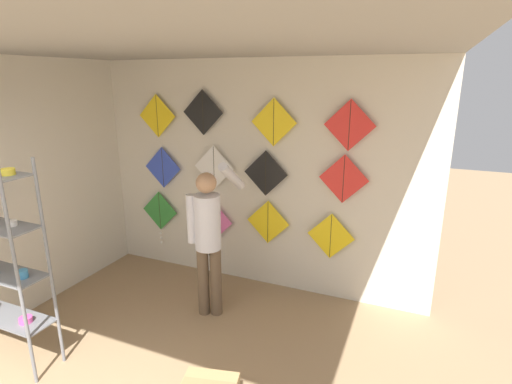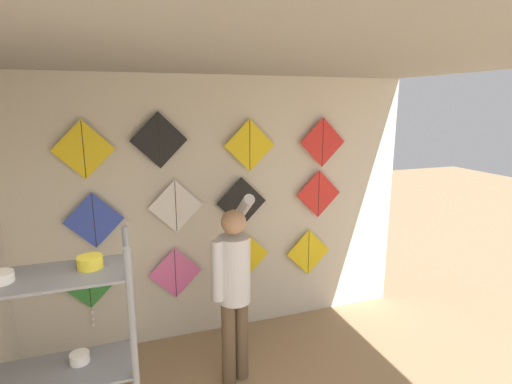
{
  "view_description": "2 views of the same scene",
  "coord_description": "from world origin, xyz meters",
  "px_view_note": "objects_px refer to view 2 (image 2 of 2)",
  "views": [
    {
      "loc": [
        2.05,
        -0.85,
        2.57
      ],
      "look_at": [
        0.32,
        3.21,
        1.31
      ],
      "focal_mm": 28.0,
      "sensor_mm": 36.0,
      "label": 1
    },
    {
      "loc": [
        -0.87,
        -0.52,
        2.52
      ],
      "look_at": [
        0.43,
        3.21,
        1.64
      ],
      "focal_mm": 28.0,
      "sensor_mm": 36.0,
      "label": 2
    }
  ],
  "objects_px": {
    "kite_5": "(176,206)",
    "kite_9": "(159,140)",
    "kite_1": "(175,273)",
    "kite_3": "(308,252)",
    "kite_2": "(245,256)",
    "kite_11": "(323,142)",
    "kite_10": "(250,145)",
    "kite_7": "(319,194)",
    "kite_0": "(89,286)",
    "kite_4": "(94,221)",
    "kite_6": "(242,202)",
    "kite_8": "(83,150)",
    "shopkeeper": "(234,281)"
  },
  "relations": [
    {
      "from": "kite_10",
      "to": "kite_11",
      "type": "relative_size",
      "value": 1.0
    },
    {
      "from": "kite_1",
      "to": "kite_8",
      "type": "relative_size",
      "value": 1.0
    },
    {
      "from": "kite_5",
      "to": "kite_11",
      "type": "xyz_separation_m",
      "value": [
        1.65,
        0.0,
        0.6
      ]
    },
    {
      "from": "kite_7",
      "to": "kite_10",
      "type": "bearing_deg",
      "value": 180.0
    },
    {
      "from": "kite_4",
      "to": "kite_9",
      "type": "height_order",
      "value": "kite_9"
    },
    {
      "from": "kite_5",
      "to": "kite_6",
      "type": "xyz_separation_m",
      "value": [
        0.7,
        0.0,
        -0.01
      ]
    },
    {
      "from": "kite_0",
      "to": "kite_2",
      "type": "height_order",
      "value": "kite_2"
    },
    {
      "from": "kite_0",
      "to": "kite_1",
      "type": "height_order",
      "value": "kite_0"
    },
    {
      "from": "kite_9",
      "to": "kite_11",
      "type": "xyz_separation_m",
      "value": [
        1.78,
        0.0,
        -0.08
      ]
    },
    {
      "from": "kite_2",
      "to": "kite_7",
      "type": "bearing_deg",
      "value": 0.0
    },
    {
      "from": "kite_3",
      "to": "kite_8",
      "type": "bearing_deg",
      "value": 180.0
    },
    {
      "from": "kite_1",
      "to": "kite_2",
      "type": "height_order",
      "value": "kite_2"
    },
    {
      "from": "kite_5",
      "to": "kite_9",
      "type": "bearing_deg",
      "value": 180.0
    },
    {
      "from": "kite_3",
      "to": "kite_11",
      "type": "distance_m",
      "value": 1.29
    },
    {
      "from": "kite_1",
      "to": "kite_7",
      "type": "distance_m",
      "value": 1.81
    },
    {
      "from": "kite_0",
      "to": "kite_1",
      "type": "relative_size",
      "value": 1.38
    },
    {
      "from": "kite_5",
      "to": "kite_8",
      "type": "distance_m",
      "value": 1.02
    },
    {
      "from": "kite_9",
      "to": "kite_11",
      "type": "height_order",
      "value": "kite_9"
    },
    {
      "from": "kite_2",
      "to": "kite_7",
      "type": "height_order",
      "value": "kite_7"
    },
    {
      "from": "kite_0",
      "to": "kite_5",
      "type": "xyz_separation_m",
      "value": [
        0.88,
        0.0,
        0.73
      ]
    },
    {
      "from": "kite_5",
      "to": "kite_7",
      "type": "relative_size",
      "value": 1.0
    },
    {
      "from": "kite_0",
      "to": "kite_3",
      "type": "distance_m",
      "value": 2.4
    },
    {
      "from": "kite_8",
      "to": "kite_6",
      "type": "bearing_deg",
      "value": 0.0
    },
    {
      "from": "kite_6",
      "to": "kite_7",
      "type": "xyz_separation_m",
      "value": [
        0.92,
        0.0,
        0.02
      ]
    },
    {
      "from": "kite_1",
      "to": "kite_4",
      "type": "bearing_deg",
      "value": 180.0
    },
    {
      "from": "kite_2",
      "to": "kite_4",
      "type": "bearing_deg",
      "value": 180.0
    },
    {
      "from": "kite_7",
      "to": "kite_3",
      "type": "bearing_deg",
      "value": 180.0
    },
    {
      "from": "kite_0",
      "to": "kite_7",
      "type": "height_order",
      "value": "kite_7"
    },
    {
      "from": "kite_1",
      "to": "kite_3",
      "type": "distance_m",
      "value": 1.55
    },
    {
      "from": "kite_0",
      "to": "kite_11",
      "type": "relative_size",
      "value": 1.38
    },
    {
      "from": "kite_2",
      "to": "kite_7",
      "type": "relative_size",
      "value": 1.0
    },
    {
      "from": "shopkeeper",
      "to": "kite_1",
      "type": "relative_size",
      "value": 3.15
    },
    {
      "from": "kite_2",
      "to": "kite_10",
      "type": "relative_size",
      "value": 1.0
    },
    {
      "from": "kite_0",
      "to": "kite_8",
      "type": "height_order",
      "value": "kite_8"
    },
    {
      "from": "kite_4",
      "to": "kite_0",
      "type": "bearing_deg",
      "value": -179.42
    },
    {
      "from": "kite_1",
      "to": "kite_9",
      "type": "distance_m",
      "value": 1.4
    },
    {
      "from": "kite_4",
      "to": "kite_9",
      "type": "bearing_deg",
      "value": 0.0
    },
    {
      "from": "kite_10",
      "to": "kite_11",
      "type": "xyz_separation_m",
      "value": [
        0.86,
        0.0,
        0.0
      ]
    },
    {
      "from": "kite_6",
      "to": "kite_10",
      "type": "height_order",
      "value": "kite_10"
    },
    {
      "from": "kite_4",
      "to": "kite_9",
      "type": "relative_size",
      "value": 1.0
    },
    {
      "from": "kite_9",
      "to": "kite_11",
      "type": "distance_m",
      "value": 1.79
    },
    {
      "from": "kite_5",
      "to": "kite_9",
      "type": "relative_size",
      "value": 1.0
    },
    {
      "from": "kite_2",
      "to": "kite_5",
      "type": "bearing_deg",
      "value": 180.0
    },
    {
      "from": "kite_2",
      "to": "kite_3",
      "type": "relative_size",
      "value": 1.0
    },
    {
      "from": "kite_2",
      "to": "kite_9",
      "type": "relative_size",
      "value": 1.0
    },
    {
      "from": "kite_2",
      "to": "kite_11",
      "type": "bearing_deg",
      "value": 0.0
    },
    {
      "from": "kite_1",
      "to": "kite_7",
      "type": "relative_size",
      "value": 1.0
    },
    {
      "from": "kite_3",
      "to": "kite_4",
      "type": "relative_size",
      "value": 1.0
    },
    {
      "from": "kite_5",
      "to": "kite_7",
      "type": "height_order",
      "value": "kite_7"
    },
    {
      "from": "kite_1",
      "to": "kite_9",
      "type": "bearing_deg",
      "value": 180.0
    }
  ]
}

